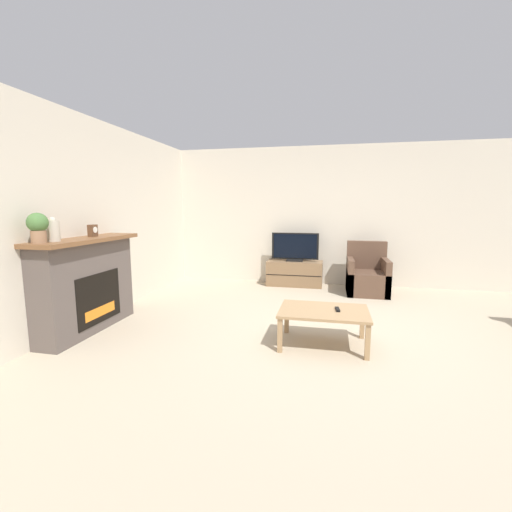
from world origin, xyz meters
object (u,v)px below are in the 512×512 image
(armchair, at_px, (367,277))
(remote, at_px, (338,309))
(fireplace, at_px, (87,284))
(mantel_clock, at_px, (93,231))
(potted_plant, at_px, (38,226))
(tv_stand, at_px, (295,273))
(coffee_table, at_px, (324,314))
(tv, at_px, (295,248))
(mantel_vase_left, at_px, (53,230))

(armchair, bearing_deg, remote, -102.71)
(fireplace, relative_size, armchair, 1.71)
(mantel_clock, distance_m, potted_plant, 0.82)
(tv_stand, distance_m, coffee_table, 2.93)
(fireplace, height_order, armchair, fireplace)
(tv, bearing_deg, coffee_table, -78.00)
(mantel_clock, height_order, remote, mantel_clock)
(armchair, bearing_deg, mantel_vase_left, -138.65)
(mantel_vase_left, distance_m, tv_stand, 4.27)
(mantel_vase_left, relative_size, tv, 0.29)
(mantel_vase_left, distance_m, coffee_table, 3.07)
(mantel_clock, relative_size, remote, 0.98)
(coffee_table, bearing_deg, mantel_vase_left, -167.95)
(potted_plant, bearing_deg, tv_stand, 58.47)
(mantel_vase_left, relative_size, coffee_table, 0.27)
(armchair, bearing_deg, coffee_table, -105.77)
(remote, bearing_deg, coffee_table, -179.72)
(fireplace, relative_size, mantel_vase_left, 5.88)
(tv_stand, bearing_deg, fireplace, -127.02)
(tv, relative_size, coffee_table, 0.93)
(mantel_clock, height_order, tv, mantel_clock)
(fireplace, height_order, potted_plant, potted_plant)
(fireplace, distance_m, coffee_table, 2.89)
(potted_plant, height_order, coffee_table, potted_plant)
(mantel_clock, bearing_deg, potted_plant, -90.05)
(tv, xyz_separation_m, coffee_table, (0.61, -2.86, -0.38))
(mantel_clock, distance_m, tv_stand, 3.77)
(potted_plant, xyz_separation_m, coffee_table, (2.86, 0.81, -0.98))
(mantel_clock, relative_size, coffee_table, 0.15)
(potted_plant, distance_m, tv, 4.35)
(mantel_vase_left, height_order, tv_stand, mantel_vase_left)
(fireplace, bearing_deg, potted_plant, -88.54)
(tv_stand, xyz_separation_m, coffee_table, (0.61, -2.87, 0.12))
(remote, bearing_deg, armchair, 70.95)
(tv_stand, bearing_deg, potted_plant, -121.53)
(fireplace, xyz_separation_m, tv, (2.27, 3.01, 0.15))
(potted_plant, xyz_separation_m, remote, (3.01, 0.82, -0.92))
(mantel_clock, xyz_separation_m, coffee_table, (2.86, -0.01, -0.88))
(remote, bearing_deg, tv_stand, 98.54)
(tv, relative_size, remote, 5.89)
(mantel_vase_left, distance_m, armchair, 4.87)
(mantel_clock, bearing_deg, tv_stand, 51.73)
(mantel_vase_left, bearing_deg, fireplace, 92.07)
(potted_plant, bearing_deg, fireplace, 91.46)
(fireplace, distance_m, potted_plant, 1.00)
(mantel_clock, height_order, potted_plant, potted_plant)
(armchair, xyz_separation_m, remote, (-0.57, -2.52, 0.12))
(potted_plant, bearing_deg, mantel_clock, 89.95)
(tv_stand, bearing_deg, mantel_clock, -128.27)
(fireplace, height_order, mantel_clock, mantel_clock)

